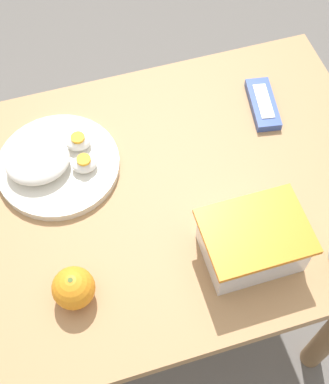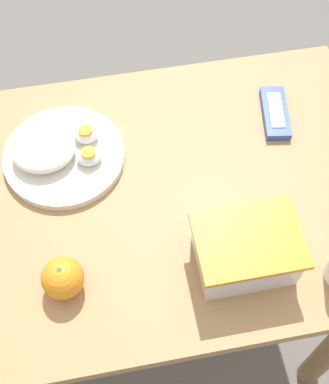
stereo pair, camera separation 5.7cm
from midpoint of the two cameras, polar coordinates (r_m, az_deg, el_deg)
ground_plane at (r=1.75m, az=-3.04°, el=-13.41°), size 10.00×10.00×0.00m
table at (r=1.18m, az=-4.40°, el=-4.53°), size 1.03×0.65×0.76m
food_container at (r=0.96m, az=7.67°, el=-5.53°), size 0.18×0.14×0.10m
orange_fruit at (r=0.94m, az=-11.40°, el=-10.10°), size 0.08×0.08×0.08m
rice_plate at (r=1.09m, az=-13.24°, el=2.95°), size 0.25×0.25×0.06m
candy_bar at (r=1.19m, az=9.09°, el=9.20°), size 0.07×0.14×0.02m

